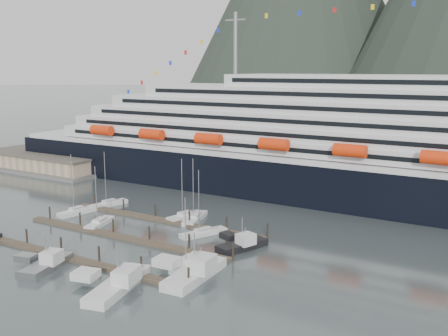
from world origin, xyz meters
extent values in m
plane|color=#475253|center=(0.00, 0.00, 0.00)|extent=(1600.00, 1600.00, 0.00)
cube|color=black|center=(25.00, 55.00, 4.00)|extent=(210.00, 28.00, 12.00)
cube|color=silver|center=(25.00, 55.00, 10.50)|extent=(205.80, 27.44, 1.50)
cube|color=silver|center=(30.00, 55.00, 13.10)|extent=(185.00, 26.00, 3.20)
cube|color=black|center=(30.00, 41.95, 13.26)|extent=(175.75, 0.20, 1.00)
cube|color=silver|center=(32.00, 55.00, 16.30)|extent=(180.00, 25.00, 3.20)
cube|color=black|center=(32.00, 42.45, 16.46)|extent=(171.00, 0.20, 1.00)
cube|color=silver|center=(34.00, 55.00, 19.50)|extent=(172.00, 24.00, 3.20)
cube|color=black|center=(34.00, 42.95, 19.66)|extent=(163.40, 0.20, 1.00)
cube|color=silver|center=(36.00, 55.00, 22.70)|extent=(160.00, 23.00, 3.20)
cube|color=black|center=(36.00, 43.45, 22.86)|extent=(152.00, 0.20, 1.00)
cube|color=silver|center=(38.00, 55.00, 25.80)|extent=(140.00, 22.00, 3.00)
cube|color=black|center=(38.00, 43.95, 25.95)|extent=(133.00, 0.20, 1.00)
cube|color=silver|center=(40.00, 55.00, 28.80)|extent=(95.00, 20.00, 3.00)
cube|color=black|center=(40.00, 44.95, 28.95)|extent=(90.25, 0.20, 1.00)
cylinder|color=gray|center=(-10.00, 55.00, 38.30)|extent=(1.00, 1.00, 16.00)
cylinder|color=red|center=(-45.00, 40.00, 14.50)|extent=(7.00, 2.80, 2.80)
cylinder|color=red|center=(-27.00, 40.00, 14.50)|extent=(7.00, 2.80, 2.80)
cylinder|color=red|center=(-9.00, 40.00, 14.50)|extent=(7.00, 2.80, 2.80)
cylinder|color=red|center=(9.00, 40.00, 14.50)|extent=(7.00, 2.80, 2.80)
cylinder|color=red|center=(27.00, 40.00, 14.50)|extent=(7.00, 2.80, 2.80)
cylinder|color=red|center=(45.00, 40.00, 14.50)|extent=(7.00, 2.80, 2.80)
cube|color=#595956|center=(-72.00, 42.00, 0.30)|extent=(46.00, 20.00, 1.20)
cube|color=tan|center=(-72.00, 42.00, 2.50)|extent=(42.00, 16.00, 5.00)
cube|color=#595147|center=(-72.00, 42.00, 5.20)|extent=(43.00, 17.00, 0.60)
cube|color=#3F3428|center=(-5.00, -10.00, 0.25)|extent=(48.00, 2.00, 0.50)
cylinder|color=black|center=(-17.00, -8.90, 1.40)|extent=(0.36, 0.36, 3.20)
cylinder|color=black|center=(-8.00, -8.90, 1.40)|extent=(0.36, 0.36, 3.20)
cylinder|color=black|center=(1.00, -8.90, 1.40)|extent=(0.36, 0.36, 3.20)
cylinder|color=black|center=(10.00, -8.90, 1.40)|extent=(0.36, 0.36, 3.20)
cylinder|color=black|center=(19.00, -8.90, 1.40)|extent=(0.36, 0.36, 3.20)
cube|color=#3F3428|center=(-5.00, 3.00, 0.25)|extent=(48.00, 2.00, 0.50)
cylinder|color=black|center=(-26.00, 4.10, 1.40)|extent=(0.36, 0.36, 3.20)
cylinder|color=black|center=(-17.00, 4.10, 1.40)|extent=(0.36, 0.36, 3.20)
cylinder|color=black|center=(-8.00, 4.10, 1.40)|extent=(0.36, 0.36, 3.20)
cylinder|color=black|center=(1.00, 4.10, 1.40)|extent=(0.36, 0.36, 3.20)
cylinder|color=black|center=(10.00, 4.10, 1.40)|extent=(0.36, 0.36, 3.20)
cylinder|color=black|center=(19.00, 4.10, 1.40)|extent=(0.36, 0.36, 3.20)
cube|color=#3F3428|center=(-5.00, 16.00, 0.25)|extent=(48.00, 2.00, 0.50)
cylinder|color=black|center=(-26.00, 17.10, 1.40)|extent=(0.36, 0.36, 3.20)
cylinder|color=black|center=(-17.00, 17.10, 1.40)|extent=(0.36, 0.36, 3.20)
cylinder|color=black|center=(-8.00, 17.10, 1.40)|extent=(0.36, 0.36, 3.20)
cylinder|color=black|center=(1.00, 17.10, 1.40)|extent=(0.36, 0.36, 3.20)
cylinder|color=black|center=(10.00, 17.10, 1.40)|extent=(0.36, 0.36, 3.20)
cylinder|color=black|center=(19.00, 17.10, 1.40)|extent=(0.36, 0.36, 3.20)
cube|color=silver|center=(-24.81, 10.64, 0.25)|extent=(3.91, 9.28, 1.40)
cube|color=silver|center=(-24.81, 10.64, 1.15)|extent=(2.45, 3.41, 0.80)
cylinder|color=gray|center=(-24.94, 9.75, 7.19)|extent=(0.16, 0.16, 12.59)
cube|color=silver|center=(-14.40, 6.90, 0.25)|extent=(4.69, 9.11, 1.29)
cube|color=silver|center=(-14.40, 6.90, 1.06)|extent=(2.61, 3.46, 0.74)
cylinder|color=gray|center=(-14.16, 6.05, 6.66)|extent=(0.15, 0.15, 11.65)
cube|color=silver|center=(7.44, 12.61, 0.25)|extent=(6.24, 9.80, 1.24)
cube|color=silver|center=(7.44, 12.61, 1.02)|extent=(3.06, 3.84, 0.71)
cylinder|color=gray|center=(7.03, 11.73, 6.87)|extent=(0.14, 0.14, 12.15)
cube|color=silver|center=(-23.65, 19.64, 0.25)|extent=(4.29, 9.27, 1.26)
cube|color=silver|center=(-23.65, 19.64, 1.03)|extent=(2.46, 3.46, 0.72)
cylinder|color=gray|center=(-23.85, 18.77, 6.86)|extent=(0.14, 0.14, 12.11)
cube|color=silver|center=(-2.02, 20.00, 0.25)|extent=(4.59, 9.30, 1.39)
cube|color=silver|center=(-2.02, 20.00, 1.14)|extent=(2.66, 3.51, 0.80)
cylinder|color=gray|center=(-2.23, 19.13, 7.02)|extent=(0.16, 0.16, 12.25)
cube|color=silver|center=(0.43, 20.00, 0.25)|extent=(5.19, 10.41, 1.35)
cube|color=silver|center=(0.43, 20.00, 1.11)|extent=(2.83, 3.93, 0.77)
cylinder|color=gray|center=(0.71, 19.03, 7.19)|extent=(0.15, 0.15, 12.64)
cube|color=silver|center=(14.16, -2.04, 0.25)|extent=(3.94, 9.25, 1.39)
cube|color=silver|center=(14.16, -2.04, 1.14)|extent=(2.45, 3.40, 0.80)
cylinder|color=gray|center=(14.30, -2.93, 6.29)|extent=(0.16, 0.16, 10.80)
cube|color=gray|center=(-4.55, -15.00, 0.35)|extent=(5.74, 10.79, 1.87)
cube|color=gray|center=(-8.34, -15.94, 1.50)|extent=(3.63, 2.96, 1.12)
cube|color=silver|center=(-3.55, -14.75, 2.15)|extent=(3.28, 3.62, 2.06)
cube|color=black|center=(-3.55, -14.75, 2.90)|extent=(3.05, 3.38, 0.47)
cylinder|color=gray|center=(-4.55, -15.00, 3.74)|extent=(0.15, 0.15, 4.67)
cube|color=silver|center=(10.74, -15.00, 0.35)|extent=(6.85, 14.68, 2.03)
cube|color=silver|center=(5.48, -16.25, 1.63)|extent=(4.08, 3.84, 1.22)
cube|color=silver|center=(12.13, -14.67, 2.34)|extent=(3.76, 4.81, 2.24)
cube|color=black|center=(12.13, -14.67, 3.15)|extent=(3.49, 4.49, 0.51)
cylinder|color=gray|center=(10.74, -15.00, 4.06)|extent=(0.16, 0.16, 5.08)
cube|color=silver|center=(18.00, -5.81, 0.35)|extent=(4.89, 13.71, 2.25)
cube|color=silver|center=(12.89, -6.13, 1.80)|extent=(4.00, 3.20, 1.35)
cube|color=silver|center=(19.35, -5.72, 2.58)|extent=(3.39, 4.23, 2.47)
cube|color=black|center=(19.35, -5.72, 3.48)|extent=(3.15, 3.95, 0.56)
cylinder|color=gray|center=(18.00, -5.81, 4.49)|extent=(0.18, 0.18, 5.62)
cube|color=black|center=(17.67, 9.64, 0.35)|extent=(6.44, 10.45, 1.81)
cube|color=black|center=(14.12, 10.93, 1.45)|extent=(3.63, 3.10, 1.08)
cube|color=silver|center=(18.61, 9.30, 2.08)|extent=(3.39, 3.66, 1.99)
cube|color=black|center=(18.61, 9.30, 2.80)|extent=(3.15, 3.41, 0.45)
cylinder|color=gray|center=(17.67, 9.64, 3.61)|extent=(0.14, 0.14, 4.52)
camera|label=1|loc=(61.18, -68.44, 31.86)|focal=42.00mm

